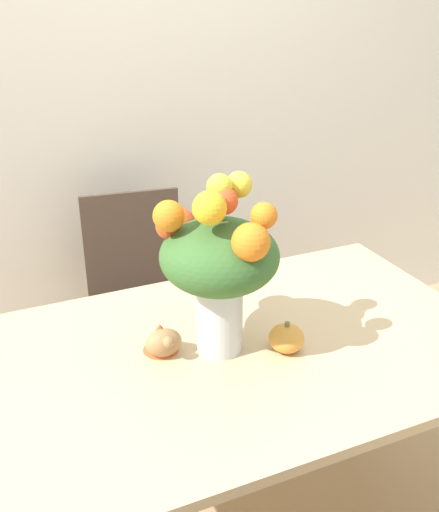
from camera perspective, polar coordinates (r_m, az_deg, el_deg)
wall_back at (r=2.60m, az=-10.13°, el=16.29°), size 8.00×0.06×2.70m
dining_table at (r=1.77m, az=1.72°, el=-11.21°), size 1.50×0.93×0.78m
flower_vase at (r=1.57m, az=-0.12°, el=-0.49°), size 0.32×0.37×0.51m
pumpkin at (r=1.69m, az=6.39°, el=-7.78°), size 0.10×0.10×0.09m
turkey_figurine at (r=1.68m, az=-5.51°, el=-7.90°), size 0.10×0.14×0.08m
dining_chair_near_window at (r=2.51m, az=-7.52°, el=-4.73°), size 0.47×0.47×0.95m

